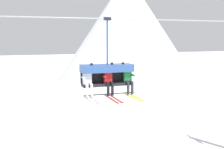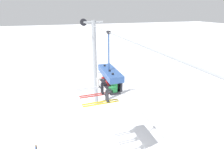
% 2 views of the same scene
% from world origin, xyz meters
% --- Properties ---
extents(mountain_peak_central, '(22.28, 22.28, 16.72)m').
position_xyz_m(mountain_peak_central, '(14.16, 31.16, 8.36)').
color(mountain_peak_central, white).
rests_on(mountain_peak_central, ground_plane).
extents(lift_cable, '(18.34, 0.05, 0.05)m').
position_xyz_m(lift_cable, '(1.91, -0.80, 7.57)').
color(lift_cable, '#9EA3A8').
extents(chairlift_chair, '(2.11, 0.74, 3.01)m').
position_xyz_m(chairlift_chair, '(0.45, -0.73, 5.49)').
color(chairlift_chair, '#232328').
extents(skier_white, '(0.48, 1.70, 1.34)m').
position_xyz_m(skier_white, '(-0.39, -0.94, 5.20)').
color(skier_white, silver).
extents(skier_red, '(0.48, 1.70, 1.34)m').
position_xyz_m(skier_red, '(0.45, -0.94, 5.20)').
color(skier_red, red).
extents(skier_green, '(0.48, 1.70, 1.34)m').
position_xyz_m(skier_green, '(1.29, -0.94, 5.20)').
color(skier_green, '#23843D').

